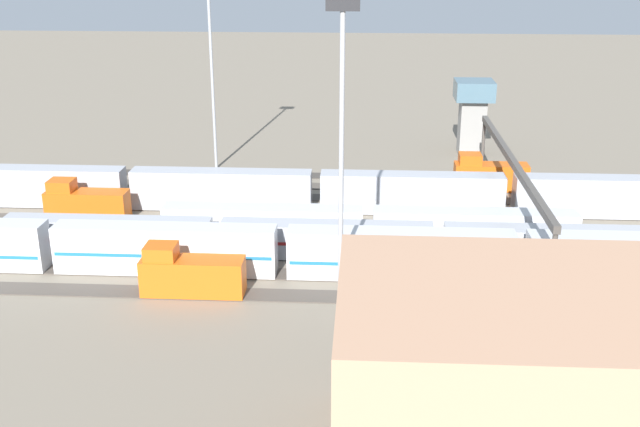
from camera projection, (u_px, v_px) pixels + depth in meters
ground_plane at (364, 225)px, 92.81m from camera, size 400.00×400.00×0.00m
track_bed_0 at (365, 177)px, 111.57m from camera, size 140.00×2.80×0.12m
track_bed_1 at (365, 187)px, 106.87m from camera, size 140.00×2.80×0.12m
track_bed_2 at (364, 199)px, 102.18m from camera, size 140.00×2.80×0.12m
track_bed_3 at (364, 211)px, 97.49m from camera, size 140.00×2.80×0.12m
track_bed_4 at (364, 225)px, 92.79m from camera, size 140.00×2.80×0.12m
track_bed_5 at (364, 240)px, 88.10m from camera, size 140.00×2.80×0.12m
track_bed_6 at (364, 257)px, 83.40m from camera, size 140.00×2.80×0.12m
track_bed_7 at (363, 276)px, 78.71m from camera, size 140.00×2.80×0.12m
track_bed_8 at (363, 298)px, 74.01m from camera, size 140.00×2.80×0.12m
train_on_track_6 at (326, 240)px, 82.97m from camera, size 71.40×3.06×3.80m
train_on_track_3 at (316, 191)px, 96.96m from camera, size 95.60×3.00×5.00m
train_on_track_5 at (368, 224)px, 87.41m from camera, size 47.20×3.00×3.80m
train_on_track_1 at (489, 175)px, 105.22m from camera, size 10.00×3.00×5.00m
train_on_track_4 at (85, 203)px, 93.98m from camera, size 10.00×3.00×5.00m
train_on_track_7 at (400, 254)px, 77.64m from camera, size 119.80×3.06×5.00m
train_on_track_8 at (190, 274)px, 74.24m from camera, size 10.00×3.00×5.00m
light_mast_0 at (210, 39)px, 109.42m from camera, size 2.80×0.70×30.61m
light_mast_1 at (342, 123)px, 65.17m from camera, size 2.80×0.70×28.50m
signal_gantry at (512, 166)px, 89.21m from camera, size 0.70×45.00×8.80m
maintenance_shed at (631, 389)px, 47.43m from camera, size 36.63×17.20×13.05m
control_tower at (473, 111)px, 121.44m from camera, size 6.00×6.00×11.82m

